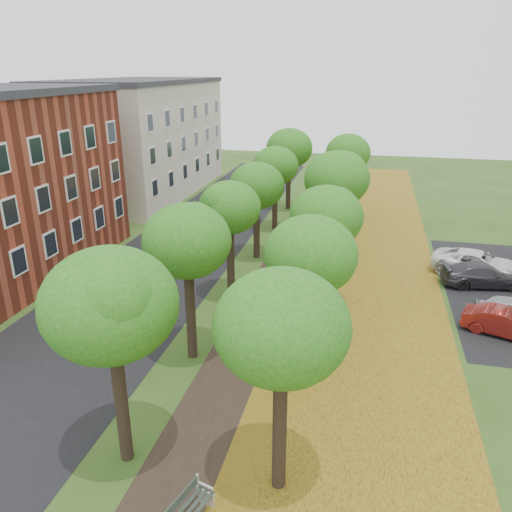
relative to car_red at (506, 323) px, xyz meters
The scene contains 10 objects.
ground 15.46m from the car_red, 135.39° to the right, with size 120.00×120.00×0.00m, color #2D4C19.
street_asphalt 18.97m from the car_red, 167.36° to the left, with size 8.00×70.00×0.01m, color black.
footpath 11.77m from the car_red, 159.33° to the left, with size 3.20×70.00×0.01m, color black.
leaf_verge 7.32m from the car_red, 145.34° to the left, with size 7.50×70.00×0.01m, color #A5941E.
tree_row_west 14.47m from the car_red, 162.55° to the left, with size 3.47×33.47×6.36m.
tree_row_east 10.28m from the car_red, 153.71° to the left, with size 3.47×33.47×6.36m.
building_cream 36.00m from the car_red, 141.65° to the left, with size 10.30×20.30×10.40m.
car_red is the anchor object (origin of this frame).
car_grey 5.63m from the car_red, 90.00° to the left, with size 1.80×4.43×1.29m, color #37373D.
car_white 7.21m from the car_red, 90.00° to the left, with size 2.33×5.05×1.40m, color white.
Camera 1 is at (4.50, -11.11, 11.42)m, focal length 35.00 mm.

